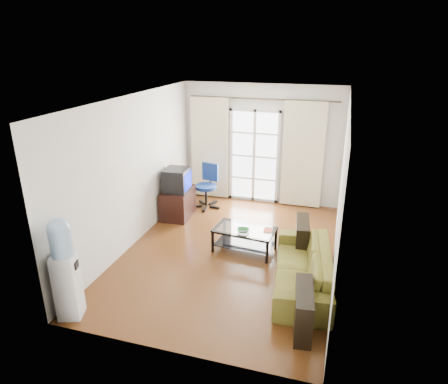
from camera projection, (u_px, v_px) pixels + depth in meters
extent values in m
plane|color=brown|center=(230.00, 251.00, 7.19)|extent=(5.20, 5.20, 0.00)
plane|color=white|center=(231.00, 99.00, 6.24)|extent=(5.20, 5.20, 0.00)
cube|color=silver|center=(261.00, 144.00, 9.04)|extent=(3.60, 0.02, 2.70)
cube|color=silver|center=(166.00, 255.00, 4.39)|extent=(3.60, 0.02, 2.70)
cube|color=silver|center=(134.00, 171.00, 7.20)|extent=(0.02, 5.20, 2.70)
cube|color=silver|center=(341.00, 191.00, 6.23)|extent=(0.02, 5.20, 2.70)
cube|color=white|center=(254.00, 156.00, 9.15)|extent=(1.01, 0.02, 2.04)
cube|color=white|center=(254.00, 156.00, 9.13)|extent=(1.16, 0.06, 2.15)
cylinder|color=#4C3F2D|center=(262.00, 99.00, 8.59)|extent=(3.30, 0.04, 0.04)
cube|color=beige|center=(210.00, 148.00, 9.31)|extent=(0.90, 0.07, 2.35)
cube|color=beige|center=(303.00, 155.00, 8.74)|extent=(0.90, 0.07, 2.35)
cube|color=gray|center=(294.00, 192.00, 9.10)|extent=(0.64, 0.12, 0.64)
imported|color=brown|center=(303.00, 267.00, 6.12)|extent=(2.27, 1.30, 0.61)
cube|color=silver|center=(245.00, 229.00, 7.07)|extent=(1.12, 0.72, 0.01)
cube|color=black|center=(244.00, 244.00, 7.17)|extent=(1.06, 0.65, 0.01)
cube|color=black|center=(213.00, 241.00, 7.09)|extent=(0.04, 0.04, 0.43)
cube|color=black|center=(267.00, 252.00, 6.73)|extent=(0.04, 0.04, 0.43)
cube|color=black|center=(224.00, 229.00, 7.56)|extent=(0.04, 0.04, 0.43)
cube|color=black|center=(276.00, 238.00, 7.20)|extent=(0.04, 0.04, 0.43)
imported|color=green|center=(243.00, 230.00, 6.95)|extent=(0.28, 0.28, 0.05)
imported|color=#B01815|center=(264.00, 229.00, 7.02)|extent=(0.16, 0.21, 0.02)
cube|color=black|center=(244.00, 231.00, 6.95)|extent=(0.15, 0.09, 0.02)
cube|color=black|center=(178.00, 203.00, 8.53)|extent=(0.60, 0.86, 0.61)
cube|color=black|center=(177.00, 180.00, 8.28)|extent=(0.51, 0.55, 0.48)
cube|color=#0C19E5|center=(188.00, 181.00, 8.23)|extent=(0.04, 0.42, 0.35)
cube|color=black|center=(167.00, 179.00, 8.32)|extent=(0.17, 0.36, 0.31)
cylinder|color=black|center=(206.00, 197.00, 9.02)|extent=(0.05, 0.05, 0.50)
cylinder|color=navy|center=(206.00, 187.00, 8.94)|extent=(0.48, 0.48, 0.08)
cube|color=navy|center=(210.00, 172.00, 9.02)|extent=(0.39, 0.12, 0.41)
cube|color=white|center=(68.00, 286.00, 5.35)|extent=(0.38, 0.38, 0.95)
cylinder|color=#8EB2DB|center=(61.00, 242.00, 5.11)|extent=(0.29, 0.29, 0.38)
sphere|color=#8EB2DB|center=(58.00, 229.00, 5.05)|extent=(0.29, 0.29, 0.29)
cube|color=black|center=(76.00, 265.00, 5.24)|extent=(0.07, 0.13, 0.10)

